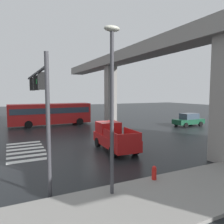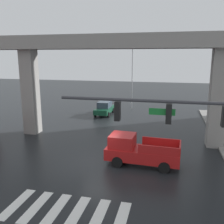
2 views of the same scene
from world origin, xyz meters
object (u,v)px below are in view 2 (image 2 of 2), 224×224
pickup_truck (138,151)px  sedan_dark_green (104,108)px  traffic_signal_mast (196,127)px  flagpole (133,69)px

pickup_truck → sedan_dark_green: 15.83m
traffic_signal_mast → pickup_truck: bearing=117.5°
traffic_signal_mast → flagpole: flagpole is taller
sedan_dark_green → flagpole: size_ratio=0.43×
sedan_dark_green → traffic_signal_mast: size_ratio=0.50×
pickup_truck → flagpole: (-3.28, 18.78, 4.78)m
sedan_dark_green → pickup_truck: bearing=-66.4°
pickup_truck → flagpole: bearing=99.9°
pickup_truck → sedan_dark_green: bearing=113.6°
flagpole → sedan_dark_green: bearing=-125.5°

